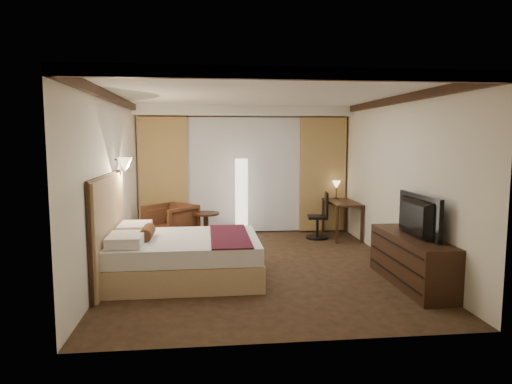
{
  "coord_description": "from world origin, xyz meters",
  "views": [
    {
      "loc": [
        -0.83,
        -7.04,
        2.03
      ],
      "look_at": [
        0.0,
        0.4,
        1.15
      ],
      "focal_mm": 32.0,
      "sensor_mm": 36.0,
      "label": 1
    }
  ],
  "objects": [
    {
      "name": "ceiling",
      "position": [
        0.0,
        0.0,
        2.7
      ],
      "size": [
        4.5,
        5.5,
        0.01
      ],
      "primitive_type": "cube",
      "color": "white",
      "rests_on": "back_wall"
    },
    {
      "name": "floor",
      "position": [
        0.0,
        0.0,
        0.0
      ],
      "size": [
        4.5,
        5.5,
        0.01
      ],
      "primitive_type": "cube",
      "color": "black",
      "rests_on": "ground"
    },
    {
      "name": "desk_lamp",
      "position": [
        1.95,
        2.38,
        0.92
      ],
      "size": [
        0.18,
        0.18,
        0.34
      ],
      "primitive_type": null,
      "color": "#FFD899",
      "rests_on": "desk"
    },
    {
      "name": "floor_lamp",
      "position": [
        -0.1,
        2.16,
        0.82
      ],
      "size": [
        0.34,
        0.34,
        1.64
      ],
      "primitive_type": null,
      "color": "white",
      "rests_on": "floor"
    },
    {
      "name": "television",
      "position": [
        1.97,
        -1.15,
        1.04
      ],
      "size": [
        0.67,
        1.17,
        0.15
      ],
      "primitive_type": "imported",
      "rotation": [
        0.0,
        0.0,
        1.57
      ],
      "color": "black",
      "rests_on": "dresser"
    },
    {
      "name": "left_wall",
      "position": [
        -2.25,
        0.0,
        1.35
      ],
      "size": [
        0.02,
        5.5,
        2.7
      ],
      "primitive_type": "cube",
      "color": "#EEE9CD",
      "rests_on": "floor"
    },
    {
      "name": "wall_sconce",
      "position": [
        -2.09,
        0.33,
        1.62
      ],
      "size": [
        0.24,
        0.24,
        0.24
      ],
      "primitive_type": null,
      "color": "white",
      "rests_on": "left_wall"
    },
    {
      "name": "crown_molding",
      "position": [
        0.0,
        0.0,
        2.64
      ],
      "size": [
        4.5,
        5.5,
        0.12
      ],
      "primitive_type": null,
      "color": "black",
      "rests_on": "ceiling"
    },
    {
      "name": "back_wall",
      "position": [
        0.0,
        2.75,
        1.35
      ],
      "size": [
        4.5,
        0.02,
        2.7
      ],
      "primitive_type": "cube",
      "color": "#EEE9CD",
      "rests_on": "floor"
    },
    {
      "name": "side_table",
      "position": [
        -0.83,
        1.84,
        0.29
      ],
      "size": [
        0.53,
        0.53,
        0.58
      ],
      "primitive_type": null,
      "color": "black",
      "rests_on": "floor"
    },
    {
      "name": "desk",
      "position": [
        1.95,
        1.96,
        0.38
      ],
      "size": [
        0.55,
        1.15,
        0.75
      ],
      "primitive_type": null,
      "color": "black",
      "rests_on": "floor"
    },
    {
      "name": "curtain_left_drape",
      "position": [
        -1.7,
        2.61,
        1.25
      ],
      "size": [
        1.0,
        0.14,
        2.45
      ],
      "primitive_type": "cube",
      "color": "tan",
      "rests_on": "back_wall"
    },
    {
      "name": "curtain_sheer",
      "position": [
        0.0,
        2.67,
        1.25
      ],
      "size": [
        2.48,
        0.04,
        2.45
      ],
      "primitive_type": "cube",
      "color": "silver",
      "rests_on": "back_wall"
    },
    {
      "name": "headboard",
      "position": [
        -2.2,
        -0.5,
        0.75
      ],
      "size": [
        0.12,
        1.96,
        1.5
      ],
      "primitive_type": null,
      "color": "tan",
      "rests_on": "floor"
    },
    {
      "name": "armchair",
      "position": [
        -1.52,
        1.87,
        0.42
      ],
      "size": [
        1.11,
        1.11,
        0.84
      ],
      "primitive_type": "imported",
      "rotation": [
        0.0,
        0.0,
        -0.78
      ],
      "color": "#462E15",
      "rests_on": "floor"
    },
    {
      "name": "right_wall",
      "position": [
        2.25,
        0.0,
        1.35
      ],
      "size": [
        0.02,
        5.5,
        2.7
      ],
      "primitive_type": "cube",
      "color": "#EEE9CD",
      "rests_on": "floor"
    },
    {
      "name": "curtain_right_drape",
      "position": [
        1.7,
        2.61,
        1.25
      ],
      "size": [
        1.0,
        0.14,
        2.45
      ],
      "primitive_type": "cube",
      "color": "tan",
      "rests_on": "back_wall"
    },
    {
      "name": "dresser",
      "position": [
        2.0,
        -1.15,
        0.35
      ],
      "size": [
        0.5,
        1.8,
        0.7
      ],
      "primitive_type": null,
      "color": "black",
      "rests_on": "floor"
    },
    {
      "name": "office_chair",
      "position": [
        1.43,
        1.91,
        0.48
      ],
      "size": [
        0.52,
        0.52,
        0.95
      ],
      "primitive_type": null,
      "rotation": [
        0.0,
        0.0,
        -0.15
      ],
      "color": "black",
      "rests_on": "floor"
    },
    {
      "name": "soffit",
      "position": [
        0.0,
        2.5,
        2.6
      ],
      "size": [
        4.5,
        0.5,
        0.2
      ],
      "primitive_type": "cube",
      "color": "white",
      "rests_on": "ceiling"
    },
    {
      "name": "bed",
      "position": [
        -1.13,
        -0.5,
        0.31
      ],
      "size": [
        2.13,
        1.66,
        0.62
      ],
      "primitive_type": null,
      "color": "white",
      "rests_on": "floor"
    }
  ]
}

